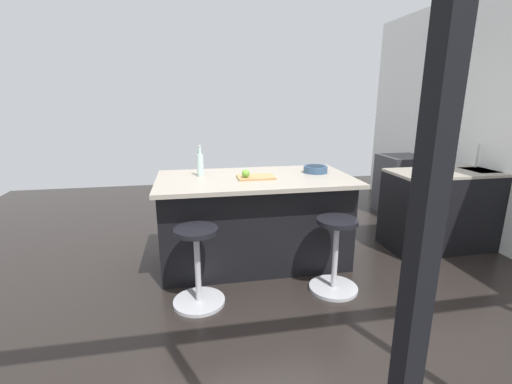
# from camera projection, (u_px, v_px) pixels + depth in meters

# --- Properties ---
(ground_plane) EXTENTS (7.72, 7.72, 0.00)m
(ground_plane) POSITION_uv_depth(u_px,v_px,m) (242.00, 265.00, 3.71)
(ground_plane) COLOR black
(window_panel_rear) EXTENTS (5.94, 0.12, 2.94)m
(window_panel_rear) POSITION_uv_depth(u_px,v_px,m) (413.00, 319.00, 0.80)
(window_panel_rear) COLOR silver
(window_panel_rear) RESTS_ON ground_plane
(interior_partition_left) EXTENTS (0.15, 5.48, 2.94)m
(interior_partition_left) POSITION_uv_depth(u_px,v_px,m) (508.00, 120.00, 3.87)
(interior_partition_left) COLOR silver
(interior_partition_left) RESTS_ON ground_plane
(sink_cabinet) EXTENTS (1.80, 0.60, 1.18)m
(sink_cabinet) POSITION_uv_depth(u_px,v_px,m) (463.00, 208.00, 4.12)
(sink_cabinet) COLOR black
(sink_cabinet) RESTS_ON ground_plane
(oven_range) EXTENTS (0.60, 0.61, 0.87)m
(oven_range) POSITION_uv_depth(u_px,v_px,m) (401.00, 185.00, 5.31)
(oven_range) COLOR #38383D
(oven_range) RESTS_ON ground_plane
(kitchen_island) EXTENTS (1.93, 1.04, 0.94)m
(kitchen_island) POSITION_uv_depth(u_px,v_px,m) (254.00, 220.00, 3.67)
(kitchen_island) COLOR black
(kitchen_island) RESTS_ON ground_plane
(stool_by_window) EXTENTS (0.44, 0.44, 0.68)m
(stool_by_window) POSITION_uv_depth(u_px,v_px,m) (335.00, 257.00, 3.15)
(stool_by_window) COLOR #B7B7BC
(stool_by_window) RESTS_ON ground_plane
(stool_middle) EXTENTS (0.44, 0.44, 0.68)m
(stool_middle) POSITION_uv_depth(u_px,v_px,m) (198.00, 269.00, 2.94)
(stool_middle) COLOR #B7B7BC
(stool_middle) RESTS_ON ground_plane
(cutting_board) EXTENTS (0.36, 0.24, 0.02)m
(cutting_board) POSITION_uv_depth(u_px,v_px,m) (256.00, 177.00, 3.46)
(cutting_board) COLOR tan
(cutting_board) RESTS_ON kitchen_island
(apple_green) EXTENTS (0.08, 0.08, 0.08)m
(apple_green) POSITION_uv_depth(u_px,v_px,m) (246.00, 173.00, 3.39)
(apple_green) COLOR #609E2D
(apple_green) RESTS_ON cutting_board
(water_bottle) EXTENTS (0.06, 0.06, 0.31)m
(water_bottle) POSITION_uv_depth(u_px,v_px,m) (200.00, 164.00, 3.51)
(water_bottle) COLOR silver
(water_bottle) RESTS_ON kitchen_island
(fruit_bowl) EXTENTS (0.25, 0.25, 0.07)m
(fruit_bowl) POSITION_uv_depth(u_px,v_px,m) (315.00, 169.00, 3.71)
(fruit_bowl) COLOR #334C6B
(fruit_bowl) RESTS_ON kitchen_island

